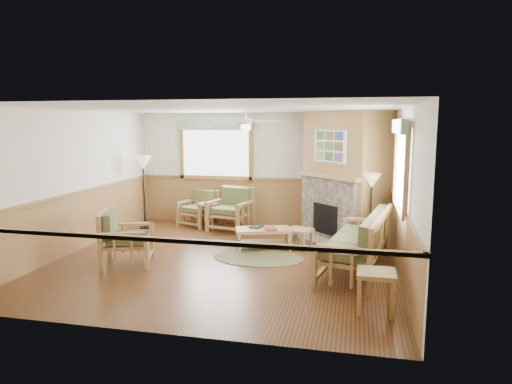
% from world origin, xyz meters
% --- Properties ---
extents(floor, '(6.00, 6.00, 0.01)m').
position_xyz_m(floor, '(0.00, 0.00, -0.01)').
color(floor, '#4F2D16').
rests_on(floor, ground).
extents(ceiling, '(6.00, 6.00, 0.01)m').
position_xyz_m(ceiling, '(0.00, 0.00, 2.70)').
color(ceiling, white).
rests_on(ceiling, floor).
extents(wall_back, '(6.00, 0.02, 2.70)m').
position_xyz_m(wall_back, '(0.00, 3.00, 1.35)').
color(wall_back, white).
rests_on(wall_back, floor).
extents(wall_front, '(6.00, 0.02, 2.70)m').
position_xyz_m(wall_front, '(0.00, -3.00, 1.35)').
color(wall_front, white).
rests_on(wall_front, floor).
extents(wall_left, '(0.02, 6.00, 2.70)m').
position_xyz_m(wall_left, '(-3.00, 0.00, 1.35)').
color(wall_left, white).
rests_on(wall_left, floor).
extents(wall_right, '(0.02, 6.00, 2.70)m').
position_xyz_m(wall_right, '(3.00, 0.00, 1.35)').
color(wall_right, white).
rests_on(wall_right, floor).
extents(wainscot, '(6.00, 6.00, 1.10)m').
position_xyz_m(wainscot, '(0.00, 0.00, 0.55)').
color(wainscot, olive).
rests_on(wainscot, floor).
extents(fireplace, '(3.11, 3.11, 2.70)m').
position_xyz_m(fireplace, '(2.05, 2.05, 1.35)').
color(fireplace, olive).
rests_on(fireplace, floor).
extents(window_back, '(1.90, 0.16, 1.50)m').
position_xyz_m(window_back, '(-1.10, 2.96, 2.53)').
color(window_back, white).
rests_on(window_back, wall_back).
extents(window_right, '(0.16, 1.90, 1.50)m').
position_xyz_m(window_right, '(2.96, -0.20, 2.53)').
color(window_right, white).
rests_on(window_right, wall_right).
extents(ceiling_fan, '(1.59, 1.59, 0.36)m').
position_xyz_m(ceiling_fan, '(0.30, 0.30, 2.66)').
color(ceiling_fan, white).
rests_on(ceiling_fan, ceiling).
extents(sofa, '(2.31, 1.29, 1.00)m').
position_xyz_m(sofa, '(2.29, -0.19, 0.50)').
color(sofa, '#A5804D').
rests_on(sofa, floor).
extents(armchair_back_left, '(0.97, 0.97, 0.85)m').
position_xyz_m(armchair_back_left, '(-1.44, 2.55, 0.42)').
color(armchair_back_left, '#A5804D').
rests_on(armchair_back_left, floor).
extents(armchair_back_right, '(1.04, 1.04, 0.97)m').
position_xyz_m(armchair_back_right, '(-0.55, 2.26, 0.48)').
color(armchair_back_right, '#A5804D').
rests_on(armchair_back_right, floor).
extents(armchair_left, '(1.05, 1.05, 0.93)m').
position_xyz_m(armchair_left, '(-1.64, -0.59, 0.47)').
color(armchair_left, '#A5804D').
rests_on(armchair_left, floor).
extents(coffee_table, '(1.16, 0.83, 0.42)m').
position_xyz_m(coffee_table, '(0.52, 0.81, 0.21)').
color(coffee_table, '#A5804D').
rests_on(coffee_table, floor).
extents(end_table_chairs, '(0.65, 0.64, 0.57)m').
position_xyz_m(end_table_chairs, '(-1.12, 2.55, 0.28)').
color(end_table_chairs, '#A5804D').
rests_on(end_table_chairs, floor).
extents(end_table_sofa, '(0.50, 0.48, 0.55)m').
position_xyz_m(end_table_sofa, '(2.55, -1.81, 0.28)').
color(end_table_sofa, '#A5804D').
rests_on(end_table_sofa, floor).
extents(footstool, '(0.59, 0.59, 0.39)m').
position_xyz_m(footstool, '(1.19, 1.04, 0.20)').
color(footstool, '#A5804D').
rests_on(footstool, floor).
extents(braided_rug, '(2.03, 2.03, 0.01)m').
position_xyz_m(braided_rug, '(0.54, 0.23, 0.01)').
color(braided_rug, brown).
rests_on(braided_rug, floor).
extents(floor_lamp_left, '(0.48, 0.48, 1.71)m').
position_xyz_m(floor_lamp_left, '(-2.55, 1.97, 0.86)').
color(floor_lamp_left, black).
rests_on(floor_lamp_left, floor).
extents(floor_lamp_right, '(0.42, 0.42, 1.51)m').
position_xyz_m(floor_lamp_right, '(2.55, 1.16, 0.76)').
color(floor_lamp_right, black).
rests_on(floor_lamp_right, floor).
extents(book_red, '(0.31, 0.36, 0.03)m').
position_xyz_m(book_red, '(0.67, 0.76, 0.45)').
color(book_red, maroon).
rests_on(book_red, coffee_table).
extents(book_dark, '(0.26, 0.31, 0.03)m').
position_xyz_m(book_dark, '(0.37, 0.88, 0.44)').
color(book_dark, black).
rests_on(book_dark, coffee_table).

